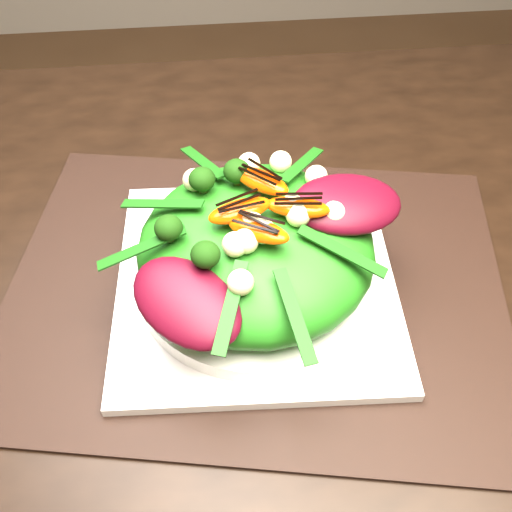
{
  "coord_description": "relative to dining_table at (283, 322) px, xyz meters",
  "views": [
    {
      "loc": [
        -0.06,
        -0.33,
        1.21
      ],
      "look_at": [
        -0.02,
        0.03,
        0.8
      ],
      "focal_mm": 42.0,
      "sensor_mm": 36.0,
      "label": 1
    }
  ],
  "objects": [
    {
      "name": "dining_table",
      "position": [
        0.0,
        0.0,
        0.0
      ],
      "size": [
        1.6,
        0.9,
        0.75
      ],
      "primitive_type": "cube",
      "color": "black",
      "rests_on": "floor"
    },
    {
      "name": "lettuce_mound",
      "position": [
        -0.02,
        0.03,
        0.08
      ],
      "size": [
        0.25,
        0.25,
        0.08
      ],
      "primitive_type": "ellipsoid",
      "rotation": [
        0.0,
        0.0,
        0.16
      ],
      "color": "#257515",
      "rests_on": "salad_bowl"
    },
    {
      "name": "placemat",
      "position": [
        -0.02,
        0.03,
        0.02
      ],
      "size": [
        0.53,
        0.44,
        0.0
      ],
      "primitive_type": "cube",
      "rotation": [
        0.0,
        0.0,
        -0.18
      ],
      "color": "black",
      "rests_on": "dining_table"
    },
    {
      "name": "balsamic_drizzle",
      "position": [
        -0.02,
        0.06,
        0.13
      ],
      "size": [
        0.04,
        0.01,
        0.0
      ],
      "primitive_type": "cube",
      "rotation": [
        0.0,
        0.0,
        -0.21
      ],
      "color": "black",
      "rests_on": "orange_segment"
    },
    {
      "name": "orange_segment",
      "position": [
        -0.02,
        0.06,
        0.12
      ],
      "size": [
        0.06,
        0.03,
        0.01
      ],
      "primitive_type": "ellipsoid",
      "rotation": [
        0.0,
        0.0,
        -0.21
      ],
      "color": "#FA4004",
      "rests_on": "lettuce_mound"
    },
    {
      "name": "salad_bowl",
      "position": [
        -0.02,
        0.03,
        0.04
      ],
      "size": [
        0.28,
        0.28,
        0.02
      ],
      "primitive_type": "cylinder",
      "rotation": [
        0.0,
        0.0,
        0.25
      ],
      "color": "white",
      "rests_on": "plate_base"
    },
    {
      "name": "radicchio_leaf",
      "position": [
        0.06,
        0.04,
        0.11
      ],
      "size": [
        0.11,
        0.08,
        0.02
      ],
      "primitive_type": "ellipsoid",
      "rotation": [
        0.0,
        0.0,
        0.12
      ],
      "color": "#3E0612",
      "rests_on": "lettuce_mound"
    },
    {
      "name": "broccoli_floret",
      "position": [
        -0.09,
        0.06,
        0.12
      ],
      "size": [
        0.04,
        0.04,
        0.03
      ],
      "primitive_type": "sphere",
      "rotation": [
        0.0,
        0.0,
        -0.11
      ],
      "color": "black",
      "rests_on": "lettuce_mound"
    },
    {
      "name": "macadamia_nut",
      "position": [
        0.02,
        -0.02,
        0.12
      ],
      "size": [
        0.03,
        0.03,
        0.02
      ],
      "primitive_type": "sphere",
      "rotation": [
        0.0,
        0.0,
        0.4
      ],
      "color": "beige",
      "rests_on": "lettuce_mound"
    },
    {
      "name": "plate_base",
      "position": [
        -0.02,
        0.03,
        0.03
      ],
      "size": [
        0.28,
        0.28,
        0.01
      ],
      "primitive_type": "cube",
      "rotation": [
        0.0,
        0.0,
        -0.05
      ],
      "color": "white",
      "rests_on": "placemat"
    }
  ]
}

